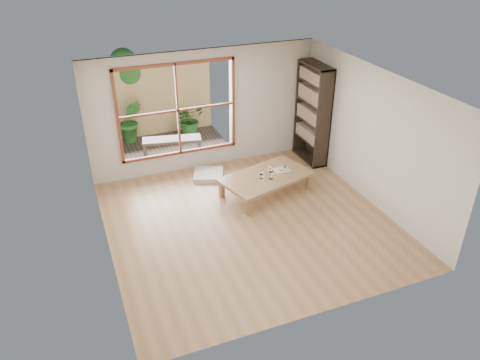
% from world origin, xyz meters
% --- Properties ---
extents(ground, '(5.00, 5.00, 0.00)m').
position_xyz_m(ground, '(0.00, 0.00, 0.00)').
color(ground, tan).
rests_on(ground, ground).
extents(low_table, '(1.98, 1.45, 0.39)m').
position_xyz_m(low_table, '(0.73, 0.83, 0.34)').
color(low_table, '#986D4A').
rests_on(low_table, ground).
extents(floor_cushion, '(0.80, 0.80, 0.09)m').
position_xyz_m(floor_cushion, '(-0.14, 1.91, 0.04)').
color(floor_cushion, silver).
rests_on(floor_cushion, ground).
extents(bookshelf, '(0.35, 1.00, 2.22)m').
position_xyz_m(bookshelf, '(2.30, 1.86, 1.11)').
color(bookshelf, '#2F241A').
rests_on(bookshelf, ground).
extents(glass_tall, '(0.08, 0.08, 0.15)m').
position_xyz_m(glass_tall, '(0.76, 0.68, 0.46)').
color(glass_tall, silver).
rests_on(glass_tall, low_table).
extents(glass_mid, '(0.07, 0.07, 0.09)m').
position_xyz_m(glass_mid, '(0.89, 0.99, 0.44)').
color(glass_mid, silver).
rests_on(glass_mid, low_table).
extents(glass_short, '(0.08, 0.08, 0.10)m').
position_xyz_m(glass_short, '(0.66, 0.90, 0.44)').
color(glass_short, silver).
rests_on(glass_short, low_table).
extents(glass_small, '(0.07, 0.07, 0.09)m').
position_xyz_m(glass_small, '(0.59, 0.76, 0.43)').
color(glass_small, silver).
rests_on(glass_small, low_table).
extents(food_tray, '(0.31, 0.23, 0.10)m').
position_xyz_m(food_tray, '(1.13, 0.91, 0.41)').
color(food_tray, white).
rests_on(food_tray, low_table).
extents(deck, '(2.80, 2.00, 0.05)m').
position_xyz_m(deck, '(-0.60, 3.56, 0.00)').
color(deck, '#3C332B').
rests_on(deck, ground).
extents(garden_bench, '(1.39, 0.65, 0.42)m').
position_xyz_m(garden_bench, '(-0.61, 3.16, 0.39)').
color(garden_bench, '#2F241A').
rests_on(garden_bench, deck).
extents(bamboo_fence, '(2.80, 0.06, 1.80)m').
position_xyz_m(bamboo_fence, '(-0.60, 4.56, 0.90)').
color(bamboo_fence, tan).
rests_on(bamboo_fence, ground).
extents(shrub_right, '(0.92, 0.87, 0.81)m').
position_xyz_m(shrub_right, '(0.13, 4.20, 0.43)').
color(shrub_right, '#2A6A27').
rests_on(shrub_right, deck).
extents(shrub_left, '(0.60, 0.49, 1.07)m').
position_xyz_m(shrub_left, '(-1.34, 4.31, 0.56)').
color(shrub_left, '#2A6A27').
rests_on(shrub_left, deck).
extents(garden_tree, '(1.04, 0.85, 2.22)m').
position_xyz_m(garden_tree, '(-1.28, 4.86, 1.63)').
color(garden_tree, '#4C3D2D').
rests_on(garden_tree, ground).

